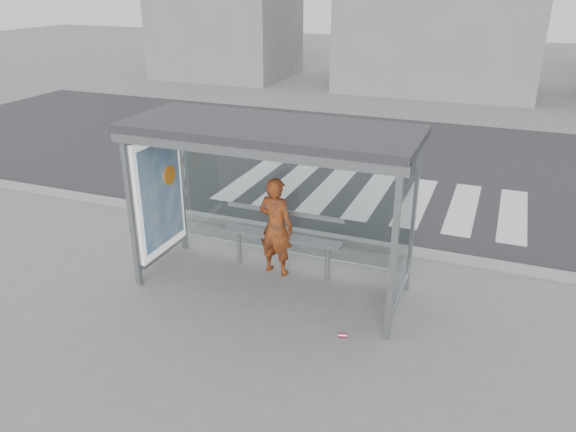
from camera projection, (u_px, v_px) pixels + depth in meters
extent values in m
plane|color=slate|center=(272.00, 287.00, 8.91)|extent=(80.00, 80.00, 0.00)
cube|color=#28282A|center=(375.00, 161.00, 14.89)|extent=(30.00, 10.00, 0.01)
cube|color=gray|center=(312.00, 235.00, 10.55)|extent=(30.00, 0.18, 0.12)
cube|color=silver|center=(250.00, 179.00, 13.60)|extent=(0.55, 3.00, 0.00)
cube|color=silver|center=(288.00, 184.00, 13.26)|extent=(0.55, 3.00, 0.00)
cube|color=silver|center=(328.00, 190.00, 12.92)|extent=(0.55, 3.00, 0.00)
cube|color=silver|center=(371.00, 196.00, 12.59)|extent=(0.55, 3.00, 0.00)
cube|color=silver|center=(416.00, 202.00, 12.25)|extent=(0.55, 3.00, 0.00)
cube|color=silver|center=(463.00, 208.00, 11.91)|extent=(0.55, 3.00, 0.00)
cube|color=silver|center=(513.00, 215.00, 11.57)|extent=(0.55, 3.00, 0.00)
cube|color=gray|center=(131.00, 212.00, 8.49)|extent=(0.08, 0.08, 2.50)
cube|color=gray|center=(393.00, 257.00, 7.14)|extent=(0.08, 0.08, 2.50)
cube|color=gray|center=(180.00, 183.00, 9.69)|extent=(0.08, 0.08, 2.50)
cube|color=gray|center=(413.00, 217.00, 8.34)|extent=(0.08, 0.08, 2.50)
cube|color=#2D2D30|center=(270.00, 129.00, 7.90)|extent=(4.25, 1.65, 0.12)
cube|color=gray|center=(247.00, 151.00, 7.29)|extent=(4.25, 0.06, 0.18)
cube|color=white|center=(288.00, 196.00, 9.00)|extent=(3.80, 0.02, 2.00)
cube|color=white|center=(157.00, 194.00, 9.07)|extent=(0.15, 1.25, 2.00)
cube|color=#2D68A2|center=(162.00, 194.00, 9.04)|extent=(0.01, 1.10, 1.70)
cylinder|color=orange|center=(169.00, 175.00, 9.16)|extent=(0.02, 0.32, 0.32)
cube|color=white|center=(404.00, 232.00, 7.72)|extent=(0.03, 1.25, 2.00)
cube|color=beige|center=(403.00, 224.00, 7.74)|extent=(0.03, 0.86, 1.16)
cube|color=slate|center=(226.00, 11.00, 26.48)|extent=(6.00, 5.00, 6.00)
cube|color=slate|center=(441.00, 29.00, 23.31)|extent=(8.00, 5.00, 5.00)
imported|color=red|center=(276.00, 226.00, 9.03)|extent=(0.65, 0.48, 1.66)
cube|color=gray|center=(282.00, 237.00, 9.16)|extent=(2.04, 0.25, 0.06)
cylinder|color=gray|center=(239.00, 247.00, 9.56)|extent=(0.08, 0.08, 0.59)
cylinder|color=gray|center=(328.00, 263.00, 9.02)|extent=(0.08, 0.08, 0.59)
cube|color=gray|center=(284.00, 212.00, 9.09)|extent=(2.04, 0.04, 0.07)
cylinder|color=#E64385|center=(343.00, 335.00, 7.65)|extent=(0.14, 0.10, 0.07)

